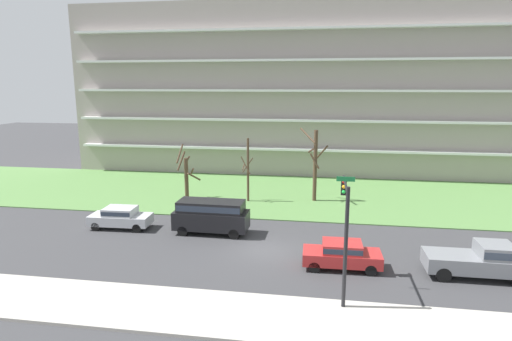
{
  "coord_description": "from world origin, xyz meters",
  "views": [
    {
      "loc": [
        3.35,
        -25.18,
        10.35
      ],
      "look_at": [
        -1.59,
        6.0,
        3.9
      ],
      "focal_mm": 29.78,
      "sensor_mm": 36.0,
      "label": 1
    }
  ],
  "objects": [
    {
      "name": "apartment_building",
      "position": [
        0.0,
        26.98,
        9.66
      ],
      "size": [
        51.81,
        10.91,
        19.32
      ],
      "color": "#9E938C",
      "rests_on": "ground"
    },
    {
      "name": "sedan_red_near_left",
      "position": [
        4.62,
        -2.0,
        0.87
      ],
      "size": [
        4.43,
        1.88,
        1.57
      ],
      "rotation": [
        0.0,
        0.0,
        0.02
      ],
      "color": "#B22828",
      "rests_on": "ground"
    },
    {
      "name": "pickup_gray_center_left",
      "position": [
        12.05,
        -2.0,
        1.02
      ],
      "size": [
        5.41,
        2.02,
        1.95
      ],
      "rotation": [
        0.0,
        0.0,
        0.0
      ],
      "color": "slate",
      "rests_on": "ground"
    },
    {
      "name": "tree_left",
      "position": [
        -3.12,
        10.96,
        2.92
      ],
      "size": [
        1.01,
        1.21,
        5.73
      ],
      "color": "#4C3828",
      "rests_on": "ground"
    },
    {
      "name": "tree_center",
      "position": [
        2.73,
        12.03,
        3.48
      ],
      "size": [
        2.55,
        2.55,
        6.62
      ],
      "color": "#4C3828",
      "rests_on": "ground"
    },
    {
      "name": "ground",
      "position": [
        0.0,
        0.0,
        0.0
      ],
      "size": [
        160.0,
        160.0,
        0.0
      ],
      "primitive_type": "plane",
      "color": "#38383A"
    },
    {
      "name": "tree_far_left",
      "position": [
        -8.77,
        10.97,
        2.3
      ],
      "size": [
        1.99,
        1.98,
        5.01
      ],
      "color": "#4C3828",
      "rests_on": "ground"
    },
    {
      "name": "van_black_near_right",
      "position": [
        -4.22,
        2.5,
        1.4
      ],
      "size": [
        5.23,
        2.08,
        2.36
      ],
      "rotation": [
        0.0,
        0.0,
        3.13
      ],
      "color": "black",
      "rests_on": "ground"
    },
    {
      "name": "sidewalk_curb_near",
      "position": [
        0.0,
        -8.0,
        0.07
      ],
      "size": [
        80.0,
        4.0,
        0.15
      ],
      "primitive_type": "cube",
      "color": "#ADA89E",
      "rests_on": "ground"
    },
    {
      "name": "sedan_silver_center_right",
      "position": [
        -11.05,
        2.5,
        0.87
      ],
      "size": [
        4.47,
        1.97,
        1.57
      ],
      "rotation": [
        0.0,
        0.0,
        3.18
      ],
      "color": "#B7BABF",
      "rests_on": "ground"
    },
    {
      "name": "traffic_signal_mast",
      "position": [
        4.53,
        -5.2,
        4.0
      ],
      "size": [
        0.9,
        4.19,
        5.9
      ],
      "color": "black",
      "rests_on": "ground"
    },
    {
      "name": "grass_lawn_strip",
      "position": [
        0.0,
        14.0,
        0.04
      ],
      "size": [
        80.0,
        16.0,
        0.08
      ],
      "primitive_type": "cube",
      "color": "#547F42",
      "rests_on": "ground"
    }
  ]
}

